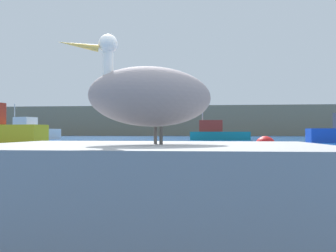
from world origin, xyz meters
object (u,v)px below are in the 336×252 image
object	(u,v)px
mooring_buoy	(265,147)
fishing_boat_white	(28,132)
pelican	(151,95)
fishing_boat_teal	(217,133)

from	to	relation	value
mooring_buoy	fishing_boat_white	bearing A→B (deg)	129.52
pelican	fishing_boat_teal	bearing A→B (deg)	-117.41
fishing_boat_teal	mooring_buoy	bearing A→B (deg)	95.72
fishing_boat_white	mooring_buoy	world-z (taller)	fishing_boat_white
fishing_boat_teal	mooring_buoy	xyz separation A→B (m)	(0.84, -26.57, -0.41)
fishing_boat_white	fishing_boat_teal	distance (m)	23.67
pelican	mooring_buoy	world-z (taller)	pelican
pelican	mooring_buoy	xyz separation A→B (m)	(2.71, 10.54, -0.87)
fishing_boat_white	pelican	bearing A→B (deg)	134.31
fishing_boat_teal	pelican	bearing A→B (deg)	91.03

